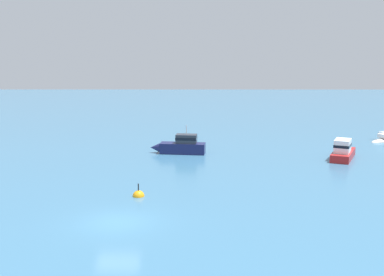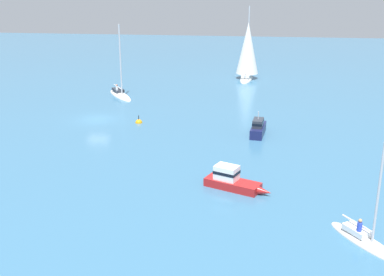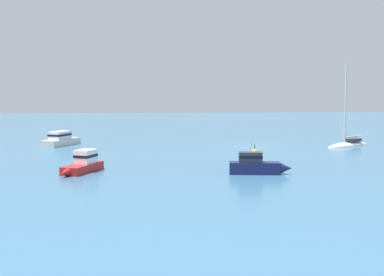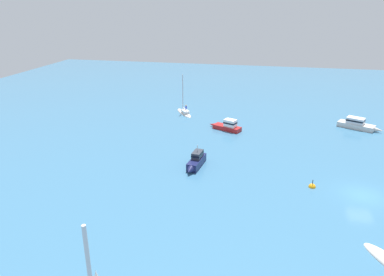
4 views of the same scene
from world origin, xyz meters
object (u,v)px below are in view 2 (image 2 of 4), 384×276
at_px(powerboat, 258,127).
at_px(sailboat, 364,240).
at_px(ketch, 120,94).
at_px(channel_buoy, 139,123).
at_px(cabin_cruiser_1, 232,180).
at_px(sloop, 248,52).

bearing_deg(powerboat, sailboat, -155.83).
relative_size(powerboat, ketch, 0.50).
xyz_separation_m(ketch, channel_buoy, (-5.42, 12.40, -0.20)).
xyz_separation_m(sailboat, channel_buoy, (20.08, -24.11, -0.16)).
bearing_deg(channel_buoy, cabin_cruiser_1, 124.10).
relative_size(ketch, cabin_cruiser_1, 1.87).
height_order(ketch, channel_buoy, ketch).
bearing_deg(powerboat, cabin_cruiser_1, 178.70).
xyz_separation_m(powerboat, channel_buoy, (13.49, -2.49, -0.71)).
bearing_deg(sailboat, cabin_cruiser_1, -164.06).
height_order(sloop, cabin_cruiser_1, sloop).
bearing_deg(ketch, cabin_cruiser_1, -3.72).
bearing_deg(channel_buoy, powerboat, 169.56).
distance_m(ketch, cabin_cruiser_1, 33.65).
distance_m(sloop, cabin_cruiser_1, 43.18).
distance_m(ketch, channel_buoy, 13.53).
height_order(sailboat, cabin_cruiser_1, sailboat).
distance_m(sloop, ketch, 22.45).
bearing_deg(channel_buoy, sloop, -114.15).
distance_m(powerboat, cabin_cruiser_1, 14.44).
height_order(ketch, sailboat, ketch).
xyz_separation_m(ketch, sailboat, (-25.50, 36.51, -0.05)).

